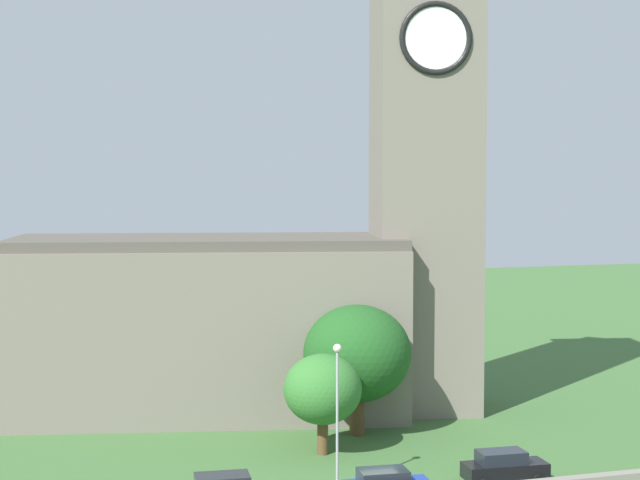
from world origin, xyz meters
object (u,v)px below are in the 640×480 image
(car_black, at_px, (504,467))
(tree_churchyard, at_px, (357,354))
(tree_riverside_east, at_px, (323,390))
(streetlamp_west_mid, at_px, (337,394))
(church, at_px, (282,265))

(car_black, bearing_deg, tree_churchyard, 108.82)
(tree_churchyard, height_order, tree_riverside_east, tree_churchyard)
(tree_churchyard, bearing_deg, car_black, -71.18)
(streetlamp_west_mid, xyz_separation_m, tree_riverside_east, (1.32, 6.90, -1.23))
(car_black, xyz_separation_m, streetlamp_west_mid, (-8.92, 1.51, 4.19))
(car_black, bearing_deg, streetlamp_west_mid, 170.38)
(tree_churchyard, relative_size, tree_riverside_east, 1.39)
(streetlamp_west_mid, distance_m, tree_churchyard, 11.68)
(car_black, relative_size, tree_riverside_east, 0.77)
(church, xyz_separation_m, streetlamp_west_mid, (-1.88, -18.45, -5.16))
(church, xyz_separation_m, car_black, (7.03, -19.96, -9.35))
(tree_churchyard, xyz_separation_m, tree_riverside_east, (-3.45, -3.76, -1.32))
(car_black, height_order, streetlamp_west_mid, streetlamp_west_mid)
(streetlamp_west_mid, height_order, tree_riverside_east, streetlamp_west_mid)
(tree_riverside_east, bearing_deg, streetlamp_west_mid, -100.83)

